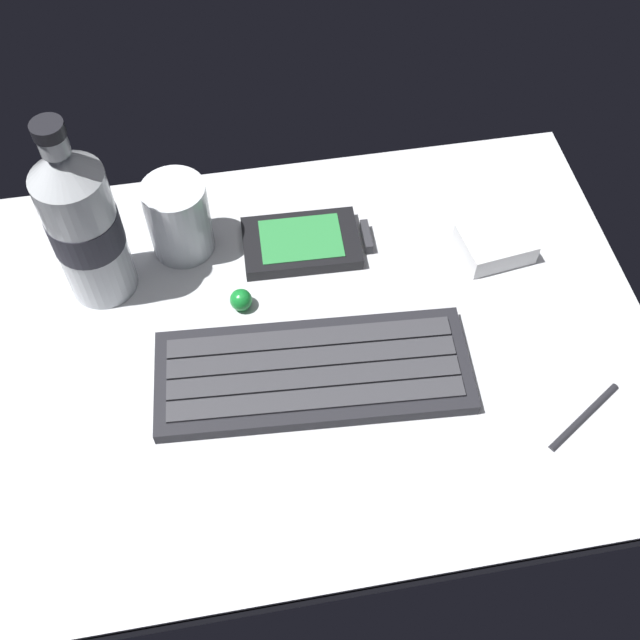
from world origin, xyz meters
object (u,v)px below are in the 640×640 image
(keyboard, at_px, (313,372))
(water_bottle, at_px, (83,224))
(trackball_mouse, at_px, (241,300))
(juice_cup, at_px, (179,221))
(handheld_device, at_px, (307,242))
(stylus_pen, at_px, (585,415))
(charger_block, at_px, (495,244))

(keyboard, height_order, water_bottle, water_bottle)
(keyboard, distance_m, trackball_mouse, 0.11)
(juice_cup, distance_m, trackball_mouse, 0.11)
(keyboard, xyz_separation_m, water_bottle, (-0.19, 0.14, 0.08))
(trackball_mouse, bearing_deg, water_bottle, 158.58)
(handheld_device, bearing_deg, keyboard, -97.43)
(juice_cup, height_order, stylus_pen, juice_cup)
(stylus_pen, bearing_deg, trackball_mouse, 116.57)
(handheld_device, distance_m, charger_block, 0.19)
(keyboard, distance_m, charger_block, 0.24)
(water_bottle, relative_size, stylus_pen, 2.19)
(juice_cup, height_order, water_bottle, water_bottle)
(keyboard, distance_m, juice_cup, 0.21)
(handheld_device, bearing_deg, juice_cup, 169.44)
(juice_cup, distance_m, charger_block, 0.32)
(handheld_device, distance_m, stylus_pen, 0.32)
(trackball_mouse, bearing_deg, juice_cup, 119.56)
(charger_block, distance_m, stylus_pen, 0.20)
(handheld_device, height_order, stylus_pen, handheld_device)
(charger_block, bearing_deg, trackball_mouse, -174.61)
(handheld_device, xyz_separation_m, charger_block, (0.19, -0.04, 0.00))
(keyboard, bearing_deg, handheld_device, 82.57)
(juice_cup, relative_size, water_bottle, 0.41)
(trackball_mouse, relative_size, stylus_pen, 0.23)
(water_bottle, distance_m, trackball_mouse, 0.16)
(charger_block, height_order, trackball_mouse, charger_block)
(keyboard, bearing_deg, water_bottle, 142.79)
(keyboard, relative_size, handheld_device, 2.28)
(handheld_device, relative_size, charger_block, 1.86)
(keyboard, height_order, trackball_mouse, trackball_mouse)
(handheld_device, distance_m, trackball_mouse, 0.10)
(juice_cup, bearing_deg, trackball_mouse, -60.44)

